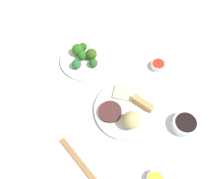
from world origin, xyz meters
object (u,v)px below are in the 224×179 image
(main_plate, at_px, (126,109))
(sauce_ramekin_sweet_and_sour, at_px, (158,65))
(chopsticks_pair, at_px, (79,161))
(soy_sauce_bowl, at_px, (185,124))
(broccoli_plate, at_px, (85,60))

(main_plate, distance_m, sauce_ramekin_sweet_and_sour, 0.26)
(main_plate, distance_m, chopsticks_pair, 0.27)
(soy_sauce_bowl, bearing_deg, broccoli_plate, -52.34)
(main_plate, height_order, broccoli_plate, main_plate)
(broccoli_plate, distance_m, chopsticks_pair, 0.45)
(broccoli_plate, xyz_separation_m, soy_sauce_bowl, (-0.31, 0.41, 0.01))
(main_plate, bearing_deg, chopsticks_pair, 34.70)
(soy_sauce_bowl, height_order, chopsticks_pair, soy_sauce_bowl)
(main_plate, xyz_separation_m, chopsticks_pair, (0.23, 0.16, -0.00))
(chopsticks_pair, bearing_deg, sauce_ramekin_sweet_and_sour, -142.77)
(chopsticks_pair, bearing_deg, soy_sauce_bowl, -175.86)
(main_plate, height_order, sauce_ramekin_sweet_and_sour, sauce_ramekin_sweet_and_sour)
(main_plate, xyz_separation_m, sauce_ramekin_sweet_and_sour, (-0.20, -0.16, 0.00))
(main_plate, distance_m, broccoli_plate, 0.30)
(chopsticks_pair, bearing_deg, broccoli_plate, -104.35)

